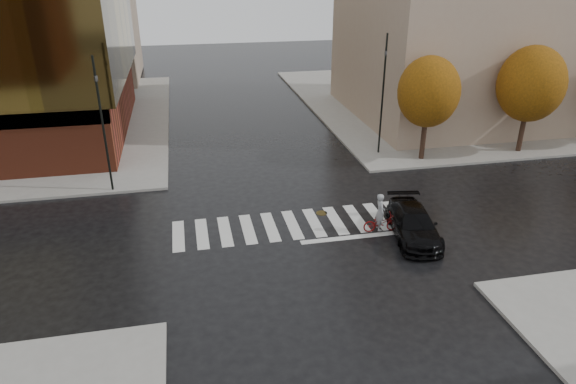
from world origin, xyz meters
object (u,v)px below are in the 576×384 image
object	(u,v)px
sedan	(413,224)
cyclist	(381,219)
traffic_light_ne	(383,87)
fire_hydrant	(101,161)
traffic_light_nw	(102,117)

from	to	relation	value
sedan	cyclist	size ratio (longest dim) A/B	2.39
cyclist	traffic_light_ne	bearing A→B (deg)	-16.66
cyclist	traffic_light_ne	size ratio (longest dim) A/B	0.26
fire_hydrant	sedan	bearing A→B (deg)	-37.73
cyclist	traffic_light_nw	world-z (taller)	traffic_light_nw
cyclist	traffic_light_ne	distance (m)	11.36
cyclist	fire_hydrant	bearing A→B (deg)	55.57
traffic_light_nw	traffic_light_ne	bearing A→B (deg)	74.14
fire_hydrant	traffic_light_ne	bearing A→B (deg)	-3.24
traffic_light_nw	fire_hydrant	bearing A→B (deg)	170.46
sedan	traffic_light_ne	world-z (taller)	traffic_light_ne
traffic_light_ne	fire_hydrant	xyz separation A→B (m)	(-17.69, 1.00, -3.99)
traffic_light_ne	fire_hydrant	size ratio (longest dim) A/B	10.48
sedan	cyclist	xyz separation A→B (m)	(-1.30, 0.80, -0.01)
cyclist	fire_hydrant	distance (m)	17.77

